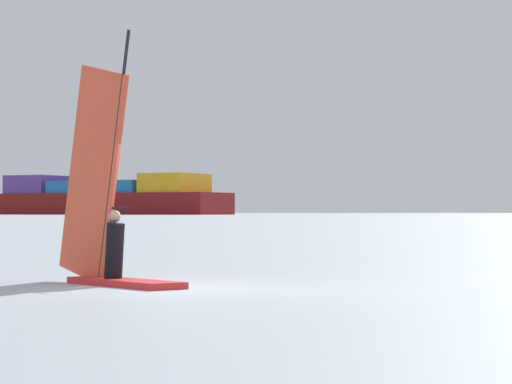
{
  "coord_description": "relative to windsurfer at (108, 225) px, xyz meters",
  "views": [
    {
      "loc": [
        7.7,
        -18.76,
        1.31
      ],
      "look_at": [
        -5.23,
        20.07,
        1.98
      ],
      "focal_mm": 83.74,
      "sensor_mm": 36.0,
      "label": 1
    }
  ],
  "objects": [
    {
      "name": "windsurfer",
      "position": [
        0.0,
        0.0,
        0.0
      ],
      "size": [
        3.28,
        2.27,
        4.54
      ],
      "rotation": [
        0.0,
        0.0,
        5.72
      ],
      "color": "red",
      "rests_on": "ground_plane"
    },
    {
      "name": "ground_plane",
      "position": [
        1.54,
        -0.64,
        -1.08
      ],
      "size": [
        4000.0,
        4000.0,
        0.0
      ],
      "primitive_type": "plane",
      "color": "#9EA8B2"
    },
    {
      "name": "cargo_ship",
      "position": [
        -230.87,
        439.11,
        7.37
      ],
      "size": [
        147.59,
        49.19,
        37.48
      ],
      "rotation": [
        0.0,
        0.0,
        6.14
      ],
      "color": "maroon",
      "rests_on": "ground_plane"
    }
  ]
}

